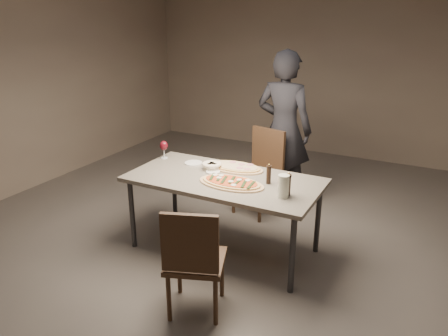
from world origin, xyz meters
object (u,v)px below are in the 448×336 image
at_px(bread_basket, 212,165).
at_px(carafe, 283,186).
at_px(ham_pizza, 235,167).
at_px(chair_near, 193,257).
at_px(chair_far, 262,166).
at_px(zucchini_pizza, 231,182).
at_px(pepper_mill_left, 269,174).
at_px(dining_table, 224,184).
at_px(diner, 284,130).

bearing_deg(bread_basket, carafe, -20.38).
relative_size(ham_pizza, bread_basket, 3.03).
relative_size(chair_near, chair_far, 0.95).
relative_size(zucchini_pizza, bread_basket, 3.23).
height_order(bread_basket, chair_near, chair_near).
bearing_deg(chair_near, pepper_mill_left, 61.20).
xyz_separation_m(dining_table, bread_basket, (-0.22, 0.16, 0.10)).
bearing_deg(chair_far, ham_pizza, 104.20).
bearing_deg(pepper_mill_left, chair_far, 115.73).
xyz_separation_m(chair_far, diner, (0.13, 0.32, 0.38)).
distance_m(bread_basket, diner, 1.21).
relative_size(pepper_mill_left, chair_near, 0.21).
xyz_separation_m(zucchini_pizza, pepper_mill_left, (0.29, 0.17, 0.07)).
distance_m(dining_table, zucchini_pizza, 0.18).
bearing_deg(carafe, bread_basket, 159.62).
xyz_separation_m(zucchini_pizza, diner, (-0.03, 1.43, 0.15)).
xyz_separation_m(dining_table, pepper_mill_left, (0.42, 0.07, 0.15)).
relative_size(pepper_mill_left, diner, 0.10).
xyz_separation_m(dining_table, carafe, (0.64, -0.16, 0.16)).
distance_m(zucchini_pizza, pepper_mill_left, 0.35).
bearing_deg(pepper_mill_left, carafe, -45.68).
height_order(dining_table, chair_far, chair_far).
bearing_deg(bread_basket, zucchini_pizza, -37.26).
distance_m(ham_pizza, chair_near, 1.32).
distance_m(chair_near, chair_far, 2.01).
bearing_deg(pepper_mill_left, diner, 104.34).
bearing_deg(pepper_mill_left, chair_near, -98.61).
distance_m(ham_pizza, chair_far, 0.76).
height_order(dining_table, diner, diner).
height_order(bread_basket, diner, diner).
bearing_deg(carafe, diner, 110.14).
bearing_deg(carafe, pepper_mill_left, 134.32).
relative_size(dining_table, diner, 0.98).
distance_m(ham_pizza, carafe, 0.80).
xyz_separation_m(dining_table, zucchini_pizza, (0.13, -0.11, 0.07)).
distance_m(ham_pizza, pepper_mill_left, 0.50).
relative_size(zucchini_pizza, pepper_mill_left, 3.30).
bearing_deg(chair_near, dining_table, 84.50).
height_order(dining_table, zucchini_pizza, zucchini_pizza).
relative_size(dining_table, carafe, 9.10).
relative_size(carafe, chair_far, 0.21).
distance_m(bread_basket, pepper_mill_left, 0.64).
xyz_separation_m(bread_basket, carafe, (0.86, -0.32, 0.06)).
xyz_separation_m(zucchini_pizza, chair_near, (0.13, -0.88, -0.25)).
bearing_deg(dining_table, chair_near, -75.30).
xyz_separation_m(dining_table, chair_far, (-0.03, 1.00, -0.15)).
distance_m(carafe, diner, 1.58).
height_order(carafe, chair_far, chair_far).
distance_m(dining_table, ham_pizza, 0.29).
distance_m(dining_table, pepper_mill_left, 0.45).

